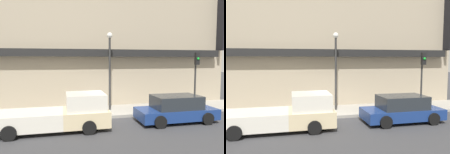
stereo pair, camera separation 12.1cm
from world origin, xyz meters
TOP-DOWN VIEW (x-y plane):
  - ground_plane at (0.00, 0.00)m, footprint 80.00×80.00m
  - sidewalk at (0.00, 1.47)m, footprint 36.00×2.93m
  - building at (0.02, 4.41)m, footprint 19.80×3.80m
  - pickup_truck at (-2.94, -1.44)m, footprint 5.62×2.22m
  - parked_car at (3.40, -1.44)m, footprint 4.43×2.05m
  - fire_hydrant at (3.85, 0.65)m, footprint 0.17×0.17m
  - street_lamp at (0.27, 1.56)m, footprint 0.36×0.36m
  - traffic_light at (6.06, 0.69)m, footprint 0.28×0.42m

SIDE VIEW (x-z plane):
  - ground_plane at x=0.00m, z-range 0.00..0.00m
  - sidewalk at x=0.00m, z-range 0.00..0.18m
  - fire_hydrant at x=3.85m, z-range 0.17..0.84m
  - parked_car at x=3.40m, z-range -0.02..1.47m
  - pickup_truck at x=-2.94m, z-range -0.12..1.68m
  - traffic_light at x=6.06m, z-range 0.88..4.65m
  - street_lamp at x=0.27m, z-range 0.85..5.91m
  - building at x=0.02m, z-range -0.52..9.12m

